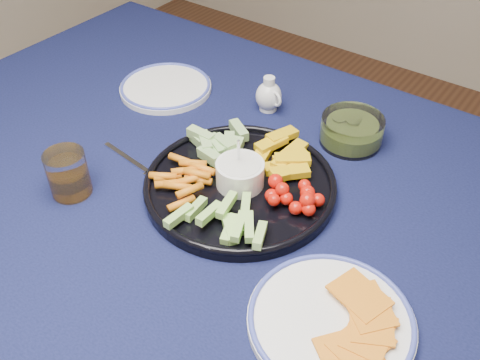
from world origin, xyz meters
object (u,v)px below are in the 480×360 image
Objects in this scene: cheese_plate at (331,319)px; juice_tumbler at (69,176)px; creamer_pitcher at (269,96)px; side_plate_extra at (166,87)px; dining_table at (244,232)px; crudite_platter at (239,181)px; pickle_bowl at (351,131)px.

juice_tumbler reaches higher than cheese_plate.
creamer_pitcher reaches higher than side_plate_extra.
cheese_plate reaches higher than dining_table.
crudite_platter is at bearing -67.24° from creamer_pitcher.
cheese_plate is (0.19, -0.42, -0.01)m from pickle_bowl.
side_plate_extra is (-0.10, 0.37, -0.03)m from juice_tumbler.
dining_table is 12.88× the size of pickle_bowl.
juice_tumbler reaches higher than side_plate_extra.
pickle_bowl is at bearing 74.66° from dining_table.
pickle_bowl reaches higher than cheese_plate.
side_plate_extra reaches higher than dining_table.
creamer_pitcher is 0.63× the size of pickle_bowl.
juice_tumbler is (-0.35, -0.45, 0.01)m from pickle_bowl.
crudite_platter is 4.07× the size of juice_tumbler.
creamer_pitcher is 0.92× the size of juice_tumbler.
cheese_plate is 2.78× the size of juice_tumbler.
creamer_pitcher is at bearing 72.80° from juice_tumbler.
crudite_platter is 0.28m from creamer_pitcher.
dining_table is at bearing 32.65° from juice_tumbler.
pickle_bowl is 1.45× the size of juice_tumbler.
cheese_plate reaches higher than side_plate_extra.
dining_table is 0.33m from creamer_pitcher.
side_plate_extra is (-0.35, 0.18, -0.01)m from crudite_platter.
crudite_platter reaches higher than juice_tumbler.
dining_table is at bearing -34.50° from crudite_platter.
crudite_platter reaches higher than creamer_pitcher.
juice_tumbler reaches higher than pickle_bowl.
crudite_platter is 0.40m from side_plate_extra.
juice_tumbler is (-0.27, -0.18, 0.13)m from dining_table.
pickle_bowl is 0.46m from cheese_plate.
pickle_bowl is 0.46m from side_plate_extra.
crudite_platter is 0.28m from pickle_bowl.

